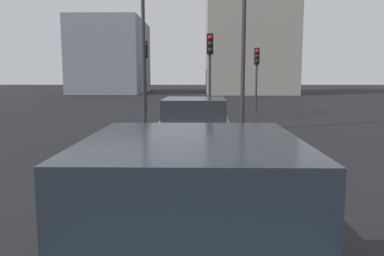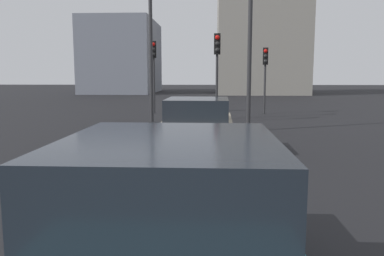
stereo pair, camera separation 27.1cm
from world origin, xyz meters
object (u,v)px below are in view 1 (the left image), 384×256
at_px(traffic_light_near_left, 257,66).
at_px(street_lamp_far, 143,25).
at_px(traffic_light_near_right, 210,59).
at_px(car_teal_second, 193,236).
at_px(traffic_light_far_left, 145,62).
at_px(street_lamp_kerbside, 244,0).
at_px(car_beige_lead, 195,126).

xyz_separation_m(traffic_light_near_left, street_lamp_far, (-3.90, 5.55, 1.70)).
bearing_deg(traffic_light_near_right, traffic_light_near_left, 144.54).
distance_m(traffic_light_near_left, street_lamp_far, 7.00).
xyz_separation_m(car_teal_second, traffic_light_far_left, (18.28, 2.78, 2.04)).
xyz_separation_m(traffic_light_near_left, traffic_light_near_right, (-3.82, 2.64, 0.25)).
bearing_deg(car_teal_second, street_lamp_kerbside, -8.20).
height_order(traffic_light_near_right, traffic_light_far_left, traffic_light_far_left).
height_order(car_teal_second, street_lamp_kerbside, street_lamp_kerbside).
bearing_deg(car_teal_second, traffic_light_far_left, 8.96).
bearing_deg(street_lamp_kerbside, car_beige_lead, 157.02).
bearing_deg(car_teal_second, street_lamp_far, 9.54).
xyz_separation_m(car_beige_lead, street_lamp_kerbside, (4.21, -1.78, 4.10)).
distance_m(traffic_light_near_right, street_lamp_far, 3.26).
distance_m(traffic_light_near_left, traffic_light_near_right, 4.65).
height_order(traffic_light_near_left, street_lamp_far, street_lamp_far).
relative_size(car_teal_second, traffic_light_near_right, 1.11).
relative_size(car_teal_second, street_lamp_kerbside, 0.52).
bearing_deg(street_lamp_far, car_beige_lead, -161.35).
bearing_deg(traffic_light_far_left, traffic_light_near_left, 85.57).
xyz_separation_m(traffic_light_near_right, street_lamp_kerbside, (-2.65, -1.16, 2.00)).
bearing_deg(street_lamp_far, car_teal_second, -170.77).
relative_size(traffic_light_near_left, street_lamp_kerbside, 0.43).
xyz_separation_m(car_beige_lead, traffic_light_near_right, (6.86, -0.63, 2.09)).
bearing_deg(car_beige_lead, street_lamp_far, 20.11).
bearing_deg(traffic_light_far_left, car_teal_second, 5.13).
bearing_deg(street_lamp_kerbside, traffic_light_near_left, -12.88).
relative_size(traffic_light_far_left, street_lamp_kerbside, 0.47).
bearing_deg(traffic_light_near_left, street_lamp_far, -47.51).
height_order(car_beige_lead, street_lamp_kerbside, street_lamp_kerbside).
xyz_separation_m(car_beige_lead, traffic_light_far_left, (10.78, 2.75, 2.10)).
xyz_separation_m(traffic_light_far_left, street_lamp_far, (-3.99, -0.46, 1.44)).
bearing_deg(traffic_light_near_right, car_teal_second, -3.21).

